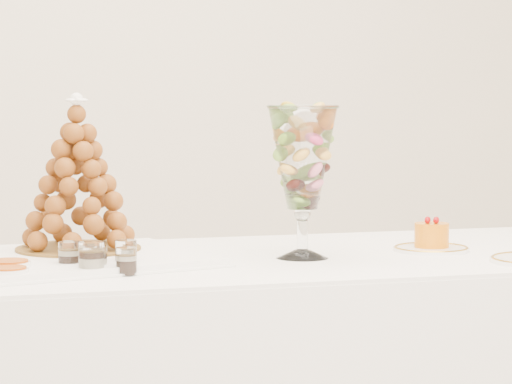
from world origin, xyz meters
name	(u,v)px	position (x,y,z in m)	size (l,w,h in m)	color
lace_tray	(74,260)	(-0.45, 0.13, 0.79)	(0.60, 0.45, 0.02)	white
macaron_vase	(303,160)	(0.11, 0.05, 1.02)	(0.17, 0.17, 0.37)	white
cake_plate	(431,249)	(0.47, 0.07, 0.78)	(0.20, 0.20, 0.01)	white
verrine_a	(69,256)	(-0.47, 0.02, 0.81)	(0.05, 0.05, 0.07)	white
verrine_b	(97,259)	(-0.42, -0.02, 0.81)	(0.05, 0.05, 0.06)	white
verrine_c	(126,255)	(-0.34, 0.02, 0.81)	(0.05, 0.05, 0.07)	white
verrine_d	(91,259)	(-0.44, -0.07, 0.81)	(0.06, 0.06, 0.08)	white
verrine_e	(126,261)	(-0.36, -0.08, 0.81)	(0.05, 0.05, 0.06)	white
ramekin_back	(8,269)	(-0.62, 0.00, 0.79)	(0.10, 0.10, 0.03)	white
ramekin_front	(8,275)	(-0.63, -0.08, 0.79)	(0.09, 0.09, 0.03)	white
croquembouche	(77,174)	(-0.41, 0.23, 0.98)	(0.32, 0.32, 0.39)	brown
mousse_cake	(432,235)	(0.47, 0.07, 0.82)	(0.09, 0.09, 0.08)	orange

